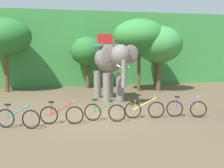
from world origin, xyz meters
name	(u,v)px	position (x,y,z in m)	size (l,w,h in m)	color
ground_plane	(91,117)	(0.00, 0.00, 0.00)	(80.00, 80.00, 0.00)	brown
foliage_hedge	(60,49)	(0.00, 14.09, 2.93)	(36.00, 6.00, 5.85)	#3D8E42
tree_center	(5,37)	(-4.10, 9.32, 3.70)	(3.53, 3.53, 4.99)	brown
tree_far_right	(87,51)	(1.58, 9.83, 2.74)	(2.45, 2.45, 3.81)	brown
tree_right	(139,36)	(4.75, 7.40, 3.78)	(3.55, 3.55, 4.96)	brown
tree_far_left	(159,45)	(6.10, 7.10, 3.21)	(3.22, 3.22, 4.49)	brown
tree_center_right	(156,50)	(6.98, 9.67, 2.79)	(2.02, 2.02, 3.91)	brown
elephant	(110,62)	(1.86, 4.06, 2.20)	(2.09, 4.20, 3.78)	slate
bike_teal	(18,118)	(-2.95, -1.09, 0.39)	(1.58, 0.80, 0.92)	black
bike_red	(62,114)	(-1.33, -0.87, 0.39)	(1.67, 0.60, 0.92)	black
bike_green	(105,112)	(0.40, -0.80, 0.39)	(1.58, 0.80, 0.92)	black
bike_yellow	(144,109)	(2.16, -0.70, 0.39)	(1.69, 0.53, 0.92)	black
bike_purple	(186,108)	(3.97, -0.95, 0.39)	(1.60, 0.77, 0.92)	black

